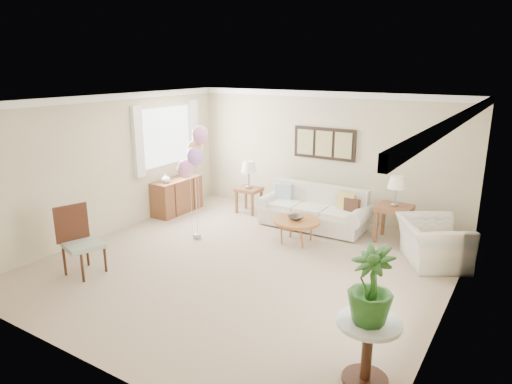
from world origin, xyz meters
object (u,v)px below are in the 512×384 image
at_px(coffee_table, 297,222).
at_px(armchair, 433,242).
at_px(sofa, 314,211).
at_px(balloon_cluster, 194,153).
at_px(accent_chair, 79,239).

xyz_separation_m(coffee_table, armchair, (2.26, 0.36, -0.04)).
relative_size(sofa, coffee_table, 2.62).
distance_m(sofa, balloon_cluster, 2.65).
relative_size(sofa, armchair, 2.03).
height_order(sofa, armchair, sofa).
bearing_deg(balloon_cluster, coffee_table, 25.47).
distance_m(armchair, accent_chair, 5.54).
bearing_deg(accent_chair, coffee_table, 51.93).
height_order(coffee_table, balloon_cluster, balloon_cluster).
distance_m(armchair, balloon_cluster, 4.27).
relative_size(armchair, accent_chair, 1.03).
distance_m(sofa, armchair, 2.41).
distance_m(accent_chair, balloon_cluster, 2.40).
relative_size(coffee_table, balloon_cluster, 0.40).
bearing_deg(sofa, balloon_cluster, -132.71).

